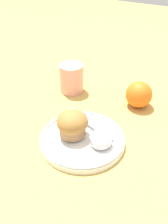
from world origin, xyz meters
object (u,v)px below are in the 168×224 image
at_px(butter_knife, 90,123).
at_px(orange_fruit, 139,95).
at_px(juice_glass, 72,78).
at_px(muffin, 72,124).

distance_m(butter_knife, orange_fruit, 0.19).
xyz_separation_m(butter_knife, juice_glass, (-0.15, 0.15, 0.02)).
distance_m(muffin, butter_knife, 0.06).
height_order(muffin, juice_glass, juice_glass).
xyz_separation_m(muffin, juice_glass, (-0.13, 0.21, -0.00)).
bearing_deg(juice_glass, muffin, -57.99).
bearing_deg(muffin, butter_knife, 69.46).
bearing_deg(muffin, orange_fruit, 67.83).
bearing_deg(orange_fruit, juice_glass, -174.59).
bearing_deg(butter_knife, juice_glass, 155.69).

